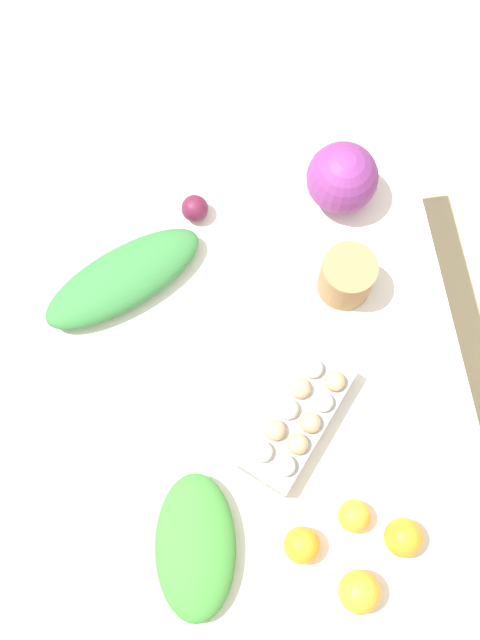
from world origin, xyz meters
The scene contains 12 objects.
ground_plane centered at (0.00, 0.00, 0.00)m, with size 8.00×8.00×0.00m, color #C6B289.
dining_table centered at (0.00, 0.00, 0.68)m, with size 1.38×0.94×0.78m.
cabbage_purple centered at (0.28, -0.27, 0.86)m, with size 0.16×0.16×0.16m, color #7A2D75.
egg_carton centered at (-0.24, -0.09, 0.82)m, with size 0.30×0.28×0.09m.
paper_bag centered at (0.05, -0.24, 0.84)m, with size 0.12×0.12×0.12m, color #997047.
greens_bunch_chard centered at (0.13, 0.24, 0.82)m, with size 0.38×0.14×0.07m, color #337538.
greens_bunch_beet_tops centered at (-0.46, 0.16, 0.82)m, with size 0.29×0.16×0.07m, color #3D8433.
beet_root centered at (0.28, 0.06, 0.81)m, with size 0.06×0.06×0.06m, color #5B1933.
orange_0 centered at (-0.45, -0.17, 0.81)m, with size 0.07×0.07×0.07m, color orange.
orange_1 centered at (-0.50, -0.25, 0.82)m, with size 0.08×0.08×0.08m, color orange.
orange_2 centered at (-0.59, -0.15, 0.82)m, with size 0.08×0.08×0.08m, color orange.
orange_3 centered at (-0.49, -0.05, 0.82)m, with size 0.07×0.07×0.07m, color orange.
Camera 1 is at (-0.48, 0.07, 2.29)m, focal length 40.00 mm.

